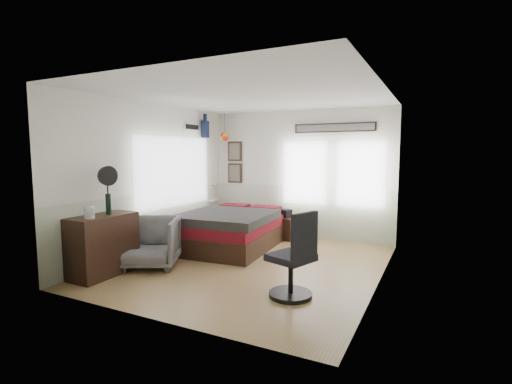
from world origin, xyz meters
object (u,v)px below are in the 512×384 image
armchair (150,242)px  task_chair (295,263)px  bed (232,230)px  dresser (103,245)px  nightstand (284,228)px

armchair → task_chair: size_ratio=0.79×
bed → dresser: dresser is taller
dresser → task_chair: (2.87, 0.42, -0.00)m
armchair → nightstand: size_ratio=1.87×
bed → dresser: bearing=-115.8°
dresser → nightstand: bearing=65.3°
dresser → nightstand: (1.54, 3.35, -0.22)m
armchair → task_chair: (2.52, -0.19, 0.05)m
task_chair → bed: bearing=156.2°
bed → dresser: 2.44m
armchair → bed: bearing=43.7°
dresser → nightstand: size_ratio=2.15×
bed → armchair: armchair is taller
armchair → nightstand: armchair is taller
nightstand → task_chair: task_chair is taller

